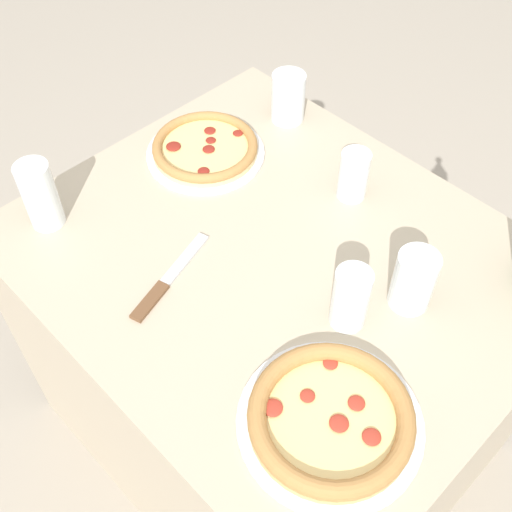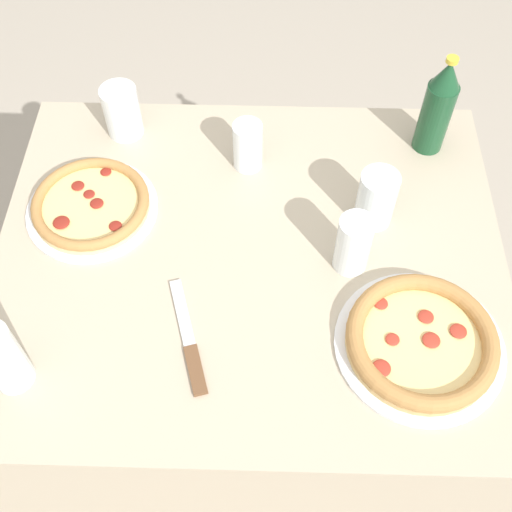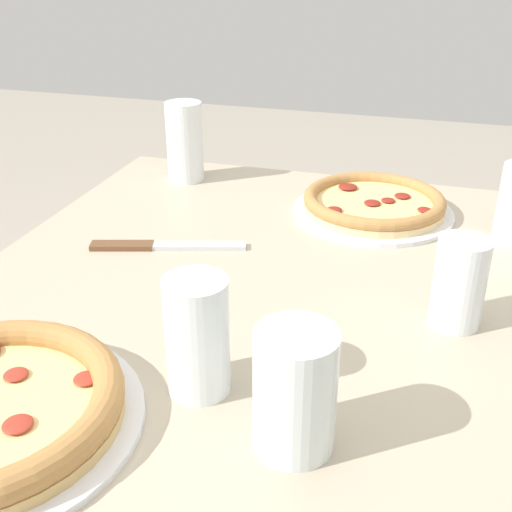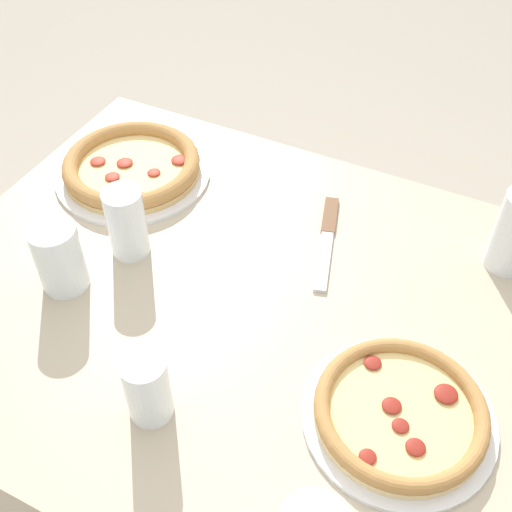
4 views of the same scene
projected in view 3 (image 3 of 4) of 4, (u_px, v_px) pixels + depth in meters
The scene contains 7 objects.
table at pixel (264, 506), 1.03m from camera, with size 1.02×0.85×0.77m.
pizza_pepperoni at pixel (374, 204), 1.10m from camera, with size 0.27×0.27×0.04m.
glass_red_wine at pixel (459, 285), 0.78m from camera, with size 0.06×0.06×0.11m.
glass_lemonade at pixel (198, 342), 0.66m from camera, with size 0.07×0.07×0.13m.
glass_cola at pixel (295, 397), 0.59m from camera, with size 0.08×0.08×0.12m.
glass_iced_tea at pixel (185, 145), 1.23m from camera, with size 0.07×0.07×0.15m.
knife at pixel (161, 246), 0.99m from camera, with size 0.09×0.24×0.01m.
Camera 3 is at (0.71, 0.20, 1.21)m, focal length 45.00 mm.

